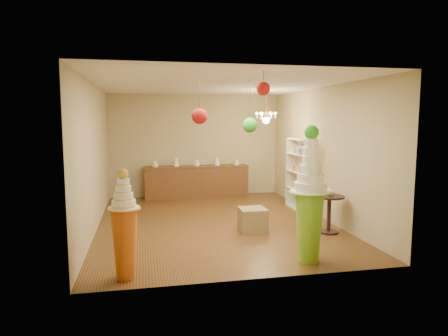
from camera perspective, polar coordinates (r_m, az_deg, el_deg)
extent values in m
plane|color=#513216|center=(8.94, -1.35, -7.75)|extent=(6.50, 6.50, 0.00)
plane|color=silver|center=(8.68, -1.41, 11.78)|extent=(6.50, 6.50, 0.00)
cube|color=tan|center=(11.89, -4.16, 3.21)|extent=(5.00, 0.04, 3.00)
cube|color=tan|center=(5.54, 4.59, -1.02)|extent=(5.00, 0.04, 3.00)
cube|color=tan|center=(8.60, -18.00, 1.49)|extent=(0.04, 6.50, 3.00)
cube|color=tan|center=(9.45, 13.72, 2.08)|extent=(0.04, 6.50, 3.00)
cone|color=#7BC02A|center=(6.55, 12.05, -8.29)|extent=(0.59, 0.59, 1.12)
cylinder|color=white|center=(6.43, 12.17, -3.32)|extent=(0.79, 0.79, 0.03)
cylinder|color=white|center=(6.41, 12.19, -2.59)|extent=(0.65, 0.65, 0.14)
cylinder|color=white|center=(6.39, 12.22, -1.39)|extent=(0.53, 0.53, 0.14)
cylinder|color=white|center=(6.38, 12.25, -0.17)|extent=(0.44, 0.44, 0.14)
cylinder|color=white|center=(6.36, 12.29, 1.05)|extent=(0.36, 0.36, 0.14)
cylinder|color=white|center=(6.35, 12.32, 2.27)|extent=(0.29, 0.29, 0.14)
cylinder|color=white|center=(6.34, 12.35, 3.50)|extent=(0.24, 0.24, 0.14)
sphere|color=green|center=(6.33, 12.39, 4.99)|extent=(0.23, 0.23, 0.23)
cone|color=#CC5F17|center=(5.94, -13.96, -10.49)|extent=(0.47, 0.47, 1.01)
cylinder|color=white|center=(5.80, -14.11, -5.57)|extent=(0.56, 0.56, 0.03)
cylinder|color=white|center=(5.79, -14.13, -4.94)|extent=(0.42, 0.42, 0.10)
cylinder|color=white|center=(5.77, -14.16, -3.95)|extent=(0.34, 0.34, 0.10)
cylinder|color=white|center=(5.75, -14.19, -2.95)|extent=(0.27, 0.27, 0.10)
cylinder|color=white|center=(5.74, -14.22, -1.95)|extent=(0.22, 0.22, 0.10)
sphere|color=gold|center=(5.72, -14.25, -0.83)|extent=(0.15, 0.15, 0.15)
cube|color=olive|center=(8.20, 4.11, -7.40)|extent=(0.54, 0.54, 0.48)
cube|color=brown|center=(11.73, -3.94, -2.00)|extent=(3.00, 0.50, 0.90)
cube|color=brown|center=(11.67, -3.95, 0.21)|extent=(3.04, 0.54, 0.03)
cylinder|color=white|center=(11.56, -9.86, 0.53)|extent=(0.18, 0.18, 0.16)
cylinder|color=white|center=(11.59, -6.90, 0.80)|extent=(0.18, 0.18, 0.24)
cylinder|color=white|center=(11.66, -3.96, 0.67)|extent=(0.18, 0.18, 0.16)
cylinder|color=white|center=(11.74, -1.06, 0.93)|extent=(0.18, 0.18, 0.24)
cylinder|color=white|center=(11.87, 1.79, 0.80)|extent=(0.18, 0.18, 0.16)
cube|color=beige|center=(10.23, 11.62, -0.89)|extent=(0.04, 1.20, 1.80)
cube|color=beige|center=(10.23, 10.74, -3.13)|extent=(0.30, 1.14, 0.03)
cube|color=beige|center=(10.16, 10.80, -0.63)|extent=(0.30, 1.14, 0.03)
cube|color=beige|center=(10.12, 10.85, 1.89)|extent=(0.30, 1.14, 0.03)
cylinder|color=black|center=(8.40, 14.68, -8.80)|extent=(0.46, 0.46, 0.04)
cylinder|color=black|center=(8.32, 14.76, -6.47)|extent=(0.09, 0.09, 0.74)
cylinder|color=black|center=(8.24, 14.84, -3.97)|extent=(0.69, 0.69, 0.04)
imported|color=beige|center=(8.22, 14.86, -3.19)|extent=(0.20, 0.20, 0.19)
cylinder|color=#3F352D|center=(6.45, -3.54, 10.42)|extent=(0.01, 0.01, 0.68)
sphere|color=red|center=(6.44, -3.52, 7.37)|extent=(0.25, 0.25, 0.25)
cylinder|color=#3F352D|center=(7.37, 3.73, 9.38)|extent=(0.01, 0.01, 0.84)
sphere|color=green|center=(7.36, 3.70, 6.14)|extent=(0.28, 0.28, 0.28)
cylinder|color=#3F352D|center=(6.19, 5.67, 12.47)|extent=(0.01, 0.01, 0.27)
sphere|color=red|center=(6.17, 5.65, 11.22)|extent=(0.21, 0.21, 0.21)
cylinder|color=#D5864B|center=(10.15, 6.05, 9.62)|extent=(0.02, 0.02, 0.50)
cylinder|color=#D5864B|center=(10.14, 6.03, 7.93)|extent=(0.10, 0.10, 0.30)
sphere|color=#FEC78B|center=(10.13, 6.02, 6.80)|extent=(0.18, 0.18, 0.18)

